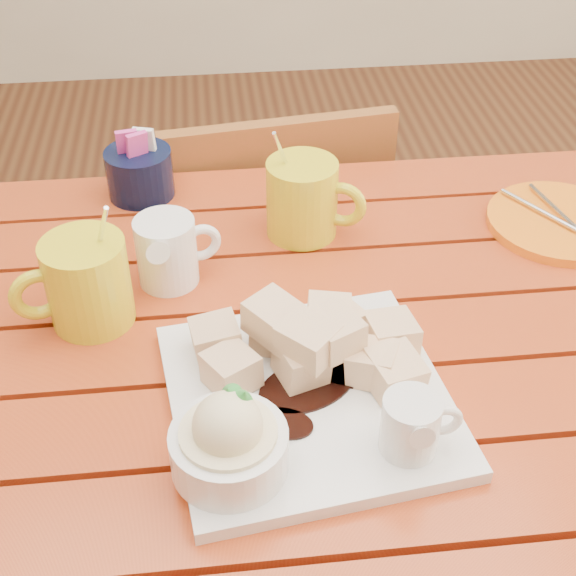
{
  "coord_description": "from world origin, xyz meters",
  "views": [
    {
      "loc": [
        -0.09,
        -0.68,
        1.37
      ],
      "look_at": [
        -0.02,
        0.01,
        0.82
      ],
      "focal_mm": 50.0,
      "sensor_mm": 36.0,
      "label": 1
    }
  ],
  "objects": [
    {
      "name": "cream_pitcher",
      "position": [
        -0.15,
        0.13,
        0.8
      ],
      "size": [
        0.11,
        0.09,
        0.09
      ],
      "rotation": [
        0.0,
        0.0,
        0.25
      ],
      "color": "white",
      "rests_on": "table"
    },
    {
      "name": "table",
      "position": [
        0.0,
        0.0,
        0.64
      ],
      "size": [
        1.2,
        0.79,
        0.75
      ],
      "color": "maroon",
      "rests_on": "ground"
    },
    {
      "name": "dessert_plate",
      "position": [
        -0.02,
        -0.12,
        0.78
      ],
      "size": [
        0.32,
        0.32,
        0.11
      ],
      "rotation": [
        0.0,
        0.0,
        0.13
      ],
      "color": "white",
      "rests_on": "table"
    },
    {
      "name": "chair_far",
      "position": [
        0.0,
        0.54,
        0.45
      ],
      "size": [
        0.43,
        0.43,
        0.81
      ],
      "rotation": [
        0.0,
        0.0,
        3.27
      ],
      "color": "brown",
      "rests_on": "ground"
    },
    {
      "name": "coffee_mug_left",
      "position": [
        -0.24,
        0.06,
        0.81
      ],
      "size": [
        0.14,
        0.1,
        0.16
      ],
      "rotation": [
        0.0,
        0.0,
        0.3
      ],
      "color": "yellow",
      "rests_on": "table"
    },
    {
      "name": "sugar_caddy",
      "position": [
        -0.19,
        0.34,
        0.79
      ],
      "size": [
        0.1,
        0.1,
        0.1
      ],
      "color": "black",
      "rests_on": "table"
    },
    {
      "name": "coffee_mug_right",
      "position": [
        0.03,
        0.22,
        0.8
      ],
      "size": [
        0.13,
        0.09,
        0.16
      ],
      "rotation": [
        0.0,
        0.0,
        -0.39
      ],
      "color": "yellow",
      "rests_on": "table"
    },
    {
      "name": "orange_saucer",
      "position": [
        0.38,
        0.19,
        0.76
      ],
      "size": [
        0.2,
        0.2,
        0.02
      ],
      "rotation": [
        0.0,
        0.0,
        0.35
      ],
      "color": "orange",
      "rests_on": "table"
    }
  ]
}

